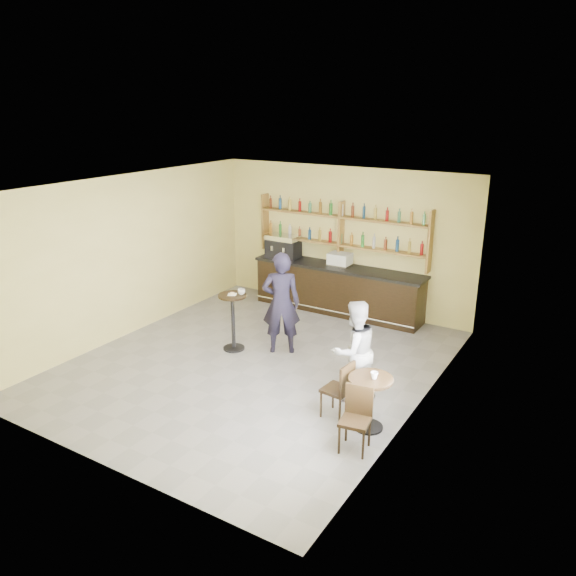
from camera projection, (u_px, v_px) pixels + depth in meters
The scene contains 23 objects.
floor at pixel (256, 363), 10.16m from camera, with size 7.00×7.00×0.00m, color slate.
ceiling at pixel (252, 186), 9.15m from camera, with size 7.00×7.00×0.00m, color white.
wall_back at pixel (343, 239), 12.49m from camera, with size 7.00×7.00×0.00m, color #E7DC83.
wall_front at pixel (90, 353), 6.82m from camera, with size 7.00×7.00×0.00m, color #E7DC83.
wall_left at pixel (130, 256), 11.13m from camera, with size 7.00×7.00×0.00m, color #E7DC83.
wall_right at pixel (423, 312), 8.17m from camera, with size 7.00×7.00×0.00m, color #E7DC83.
window_pane at pixel (393, 333), 7.17m from camera, with size 2.00×2.00×0.00m, color white.
window_frame at pixel (393, 333), 7.18m from camera, with size 0.04×1.70×2.10m, color black, non-canonical shape.
shelf_unit at pixel (341, 231), 12.32m from camera, with size 4.00×0.26×1.40m, color brown, non-canonical shape.
liquor_bottles at pixel (341, 223), 12.26m from camera, with size 3.68×0.10×1.00m, color #8C5919, non-canonical shape.
bar_counter at pixel (338, 289), 12.51m from camera, with size 3.95×0.77×1.07m, color black, non-canonical shape.
espresso_machine at pixel (283, 246), 12.96m from camera, with size 0.74×0.47×0.53m, color black, non-canonical shape.
pastry_case at pixel (340, 260), 12.28m from camera, with size 0.49×0.39×0.30m, color silver, non-canonical shape.
pedestal_table at pixel (233, 322), 10.59m from camera, with size 0.53×0.53×1.10m, color black, non-canonical shape.
napkin at pixel (232, 295), 10.42m from camera, with size 0.16×0.16×0.00m, color white.
donut at pixel (232, 294), 10.40m from camera, with size 0.11×0.11×0.04m, color gold.
cup_pedestal at pixel (241, 292), 10.41m from camera, with size 0.13×0.13×0.11m, color white.
man_main at pixel (281, 303), 10.36m from camera, with size 0.71×0.46×1.94m, color black.
cafe_table at pixel (369, 403), 8.03m from camera, with size 0.64×0.64×0.81m, color black, non-canonical shape.
cup_cafe at pixel (374, 375), 7.86m from camera, with size 0.10×0.10×0.10m, color white.
chair_west at pixel (337, 389), 8.33m from camera, with size 0.39×0.39×0.90m, color black, non-canonical shape.
chair_south at pixel (355, 421), 7.51m from camera, with size 0.39×0.39×0.89m, color black, non-canonical shape.
patron_second at pixel (354, 351), 8.73m from camera, with size 0.80×0.62×1.64m, color gray.
Camera 1 is at (5.29, -7.56, 4.51)m, focal length 35.00 mm.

